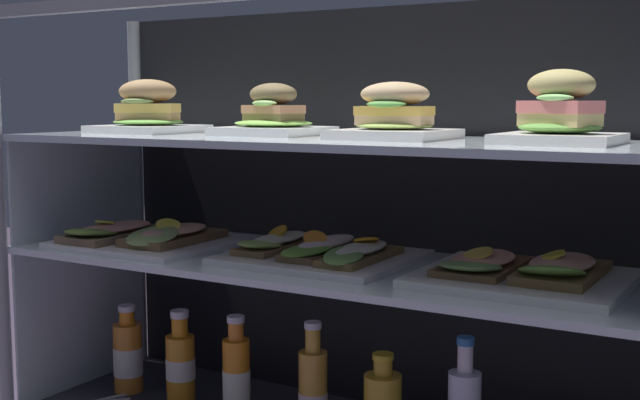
{
  "coord_description": "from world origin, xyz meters",
  "views": [
    {
      "loc": [
        0.79,
        -1.35,
        0.7
      ],
      "look_at": [
        0.0,
        0.0,
        0.51
      ],
      "focal_mm": 46.61,
      "sensor_mm": 36.0,
      "label": 1
    }
  ],
  "objects_px": {
    "plated_roll_sandwich_center": "(560,116)",
    "open_sandwich_tray_mid_left": "(523,272)",
    "plated_roll_sandwich_mid_left": "(273,118)",
    "plated_roll_sandwich_near_left_corner": "(148,114)",
    "open_sandwich_tray_right_of_center": "(319,252)",
    "plated_roll_sandwich_near_right_corner": "(394,118)",
    "juice_bottle_front_right_end": "(128,356)",
    "open_sandwich_tray_near_right_corner": "(144,237)",
    "juice_bottle_back_left": "(181,366)",
    "juice_bottle_near_post": "(313,392)",
    "juice_bottle_front_second": "(236,378)"
  },
  "relations": [
    {
      "from": "plated_roll_sandwich_near_right_corner",
      "to": "open_sandwich_tray_near_right_corner",
      "type": "relative_size",
      "value": 0.58
    },
    {
      "from": "open_sandwich_tray_mid_left",
      "to": "juice_bottle_front_right_end",
      "type": "height_order",
      "value": "open_sandwich_tray_mid_left"
    },
    {
      "from": "open_sandwich_tray_right_of_center",
      "to": "plated_roll_sandwich_near_right_corner",
      "type": "bearing_deg",
      "value": 11.62
    },
    {
      "from": "plated_roll_sandwich_mid_left",
      "to": "open_sandwich_tray_mid_left",
      "type": "bearing_deg",
      "value": -5.37
    },
    {
      "from": "plated_roll_sandwich_near_right_corner",
      "to": "juice_bottle_front_right_end",
      "type": "bearing_deg",
      "value": -178.16
    },
    {
      "from": "plated_roll_sandwich_near_left_corner",
      "to": "juice_bottle_near_post",
      "type": "xyz_separation_m",
      "value": [
        0.43,
        -0.02,
        -0.54
      ]
    },
    {
      "from": "plated_roll_sandwich_mid_left",
      "to": "plated_roll_sandwich_near_right_corner",
      "type": "xyz_separation_m",
      "value": [
        0.28,
        -0.03,
        0.0
      ]
    },
    {
      "from": "open_sandwich_tray_mid_left",
      "to": "juice_bottle_front_right_end",
      "type": "xyz_separation_m",
      "value": [
        -0.9,
        0.0,
        -0.29
      ]
    },
    {
      "from": "open_sandwich_tray_mid_left",
      "to": "plated_roll_sandwich_near_left_corner",
      "type": "bearing_deg",
      "value": 178.57
    },
    {
      "from": "plated_roll_sandwich_mid_left",
      "to": "plated_roll_sandwich_near_left_corner",
      "type": "bearing_deg",
      "value": -174.57
    },
    {
      "from": "plated_roll_sandwich_near_left_corner",
      "to": "juice_bottle_front_right_end",
      "type": "xyz_separation_m",
      "value": [
        -0.06,
        -0.02,
        -0.55
      ]
    },
    {
      "from": "plated_roll_sandwich_center",
      "to": "juice_bottle_back_left",
      "type": "xyz_separation_m",
      "value": [
        -0.79,
        -0.02,
        -0.54
      ]
    },
    {
      "from": "juice_bottle_front_right_end",
      "to": "juice_bottle_front_second",
      "type": "relative_size",
      "value": 0.89
    },
    {
      "from": "plated_roll_sandwich_mid_left",
      "to": "plated_roll_sandwich_near_right_corner",
      "type": "height_order",
      "value": "plated_roll_sandwich_mid_left"
    },
    {
      "from": "plated_roll_sandwich_center",
      "to": "open_sandwich_tray_near_right_corner",
      "type": "bearing_deg",
      "value": -176.28
    },
    {
      "from": "open_sandwich_tray_near_right_corner",
      "to": "juice_bottle_near_post",
      "type": "relative_size",
      "value": 1.48
    },
    {
      "from": "plated_roll_sandwich_center",
      "to": "open_sandwich_tray_mid_left",
      "type": "distance_m",
      "value": 0.27
    },
    {
      "from": "plated_roll_sandwich_mid_left",
      "to": "juice_bottle_back_left",
      "type": "distance_m",
      "value": 0.57
    },
    {
      "from": "plated_roll_sandwich_center",
      "to": "open_sandwich_tray_near_right_corner",
      "type": "distance_m",
      "value": 0.89
    },
    {
      "from": "plated_roll_sandwich_center",
      "to": "juice_bottle_back_left",
      "type": "distance_m",
      "value": 0.96
    },
    {
      "from": "open_sandwich_tray_right_of_center",
      "to": "juice_bottle_front_right_end",
      "type": "bearing_deg",
      "value": 179.04
    },
    {
      "from": "plated_roll_sandwich_near_right_corner",
      "to": "juice_bottle_front_right_end",
      "type": "relative_size",
      "value": 0.99
    },
    {
      "from": "plated_roll_sandwich_near_left_corner",
      "to": "juice_bottle_front_second",
      "type": "relative_size",
      "value": 0.9
    },
    {
      "from": "plated_roll_sandwich_near_left_corner",
      "to": "plated_roll_sandwich_near_right_corner",
      "type": "relative_size",
      "value": 1.01
    },
    {
      "from": "open_sandwich_tray_right_of_center",
      "to": "juice_bottle_front_second",
      "type": "bearing_deg",
      "value": -175.39
    },
    {
      "from": "plated_roll_sandwich_near_right_corner",
      "to": "open_sandwich_tray_near_right_corner",
      "type": "bearing_deg",
      "value": -172.69
    },
    {
      "from": "open_sandwich_tray_near_right_corner",
      "to": "juice_bottle_back_left",
      "type": "distance_m",
      "value": 0.29
    },
    {
      "from": "plated_roll_sandwich_mid_left",
      "to": "juice_bottle_back_left",
      "type": "xyz_separation_m",
      "value": [
        -0.2,
        -0.06,
        -0.53
      ]
    },
    {
      "from": "plated_roll_sandwich_near_left_corner",
      "to": "juice_bottle_back_left",
      "type": "distance_m",
      "value": 0.55
    },
    {
      "from": "open_sandwich_tray_right_of_center",
      "to": "juice_bottle_back_left",
      "type": "xyz_separation_m",
      "value": [
        -0.34,
        -0.0,
        -0.28
      ]
    },
    {
      "from": "juice_bottle_near_post",
      "to": "plated_roll_sandwich_near_left_corner",
      "type": "bearing_deg",
      "value": 176.72
    },
    {
      "from": "open_sandwich_tray_mid_left",
      "to": "plated_roll_sandwich_near_right_corner",
      "type": "bearing_deg",
      "value": 175.01
    },
    {
      "from": "juice_bottle_front_right_end",
      "to": "juice_bottle_back_left",
      "type": "relative_size",
      "value": 0.94
    },
    {
      "from": "open_sandwich_tray_near_right_corner",
      "to": "open_sandwich_tray_mid_left",
      "type": "height_order",
      "value": "same"
    },
    {
      "from": "juice_bottle_back_left",
      "to": "juice_bottle_near_post",
      "type": "xyz_separation_m",
      "value": [
        0.33,
        0.01,
        0.0
      ]
    },
    {
      "from": "juice_bottle_front_second",
      "to": "plated_roll_sandwich_center",
      "type": "bearing_deg",
      "value": 2.67
    },
    {
      "from": "plated_roll_sandwich_center",
      "to": "juice_bottle_back_left",
      "type": "height_order",
      "value": "plated_roll_sandwich_center"
    },
    {
      "from": "plated_roll_sandwich_near_right_corner",
      "to": "open_sandwich_tray_mid_left",
      "type": "distance_m",
      "value": 0.36
    },
    {
      "from": "open_sandwich_tray_right_of_center",
      "to": "juice_bottle_front_right_end",
      "type": "xyz_separation_m",
      "value": [
        -0.51,
        0.01,
        -0.29
      ]
    },
    {
      "from": "open_sandwich_tray_right_of_center",
      "to": "open_sandwich_tray_mid_left",
      "type": "distance_m",
      "value": 0.39
    },
    {
      "from": "open_sandwich_tray_mid_left",
      "to": "juice_bottle_back_left",
      "type": "bearing_deg",
      "value": -179.09
    },
    {
      "from": "plated_roll_sandwich_mid_left",
      "to": "plated_roll_sandwich_near_right_corner",
      "type": "distance_m",
      "value": 0.28
    },
    {
      "from": "open_sandwich_tray_right_of_center",
      "to": "plated_roll_sandwich_mid_left",
      "type": "bearing_deg",
      "value": 157.68
    },
    {
      "from": "open_sandwich_tray_right_of_center",
      "to": "plated_roll_sandwich_near_left_corner",
      "type": "bearing_deg",
      "value": 176.37
    },
    {
      "from": "open_sandwich_tray_right_of_center",
      "to": "open_sandwich_tray_mid_left",
      "type": "bearing_deg",
      "value": 1.08
    },
    {
      "from": "plated_roll_sandwich_near_left_corner",
      "to": "plated_roll_sandwich_near_right_corner",
      "type": "height_order",
      "value": "plated_roll_sandwich_near_left_corner"
    },
    {
      "from": "juice_bottle_back_left",
      "to": "open_sandwich_tray_right_of_center",
      "type": "bearing_deg",
      "value": 0.73
    },
    {
      "from": "plated_roll_sandwich_center",
      "to": "juice_bottle_back_left",
      "type": "relative_size",
      "value": 0.88
    },
    {
      "from": "plated_roll_sandwich_near_left_corner",
      "to": "open_sandwich_tray_near_right_corner",
      "type": "xyz_separation_m",
      "value": [
        0.04,
        -0.07,
        -0.26
      ]
    },
    {
      "from": "plated_roll_sandwich_near_right_corner",
      "to": "open_sandwich_tray_mid_left",
      "type": "bearing_deg",
      "value": -4.99
    }
  ]
}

